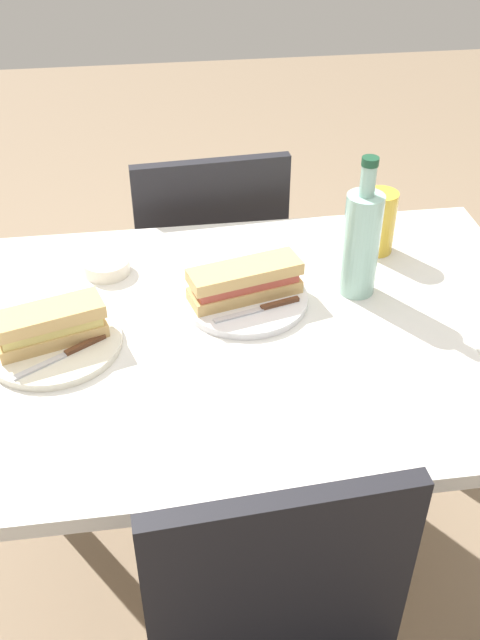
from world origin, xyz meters
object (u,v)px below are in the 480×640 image
plate_far (54,343)px  knife_far (66,354)px  water_bottle (361,241)px  beer_glass (378,222)px  baguette_sandwich_near (245,281)px  knife_near (262,308)px  olive_bowl (106,266)px  chair_near (207,270)px  plate_near (245,299)px  baguette_sandwich_far (50,325)px  dining_table (240,374)px

plate_far → knife_far: size_ratio=1.57×
water_bottle → beer_glass: size_ratio=2.08×
baguette_sandwich_near → plate_far: (0.36, 0.09, -0.04)m
knife_near → knife_far: (0.36, 0.09, 0.00)m
knife_near → olive_bowl: size_ratio=1.81×
chair_near → knife_far: (0.31, 0.65, 0.27)m
plate_near → chair_near: bearing=-86.6°
chair_near → water_bottle: 0.67m
knife_near → beer_glass: size_ratio=1.28×
beer_glass → knife_near: bearing=35.8°
beer_glass → olive_bowl: (0.58, 0.01, -0.05)m
chair_near → baguette_sandwich_near: 0.60m
plate_far → olive_bowl: size_ratio=2.55×
beer_glass → baguette_sandwich_far: bearing=20.1°
dining_table → water_bottle: (-0.25, -0.09, 0.23)m
baguette_sandwich_far → plate_far: bearing=-90.0°
dining_table → plate_far: 0.36m
knife_near → baguette_sandwich_far: 0.39m
baguette_sandwich_far → knife_near: bearing=-174.1°
plate_near → baguette_sandwich_far: (0.36, 0.09, 0.04)m
knife_far → beer_glass: (-0.65, -0.29, 0.05)m
plate_near → water_bottle: water_bottle is taller
baguette_sandwich_far → knife_far: size_ratio=1.30×
knife_far → plate_near: bearing=-157.7°
dining_table → beer_glass: bearing=-144.1°
olive_bowl → baguette_sandwich_far: bearing=68.4°
chair_near → knife_far: 0.77m
chair_near → plate_far: 0.74m
dining_table → plate_near: bearing=-104.1°
plate_far → water_bottle: water_bottle is taller
chair_near → plate_far: bearing=61.2°
plate_far → baguette_sandwich_far: 0.04m
olive_bowl → beer_glass: bearing=-179.1°
plate_near → baguette_sandwich_near: size_ratio=1.08×
beer_glass → water_bottle: bearing=60.3°
knife_near → baguette_sandwich_far: baguette_sandwich_far is taller
water_bottle → plate_far: bearing=9.6°
dining_table → chair_near: chair_near is taller
plate_near → water_bottle: (-0.23, -0.01, 0.11)m
plate_far → knife_far: knife_far is taller
beer_glass → olive_bowl: bearing=0.9°
chair_near → dining_table: bearing=90.9°
baguette_sandwich_near → beer_glass: 0.35m
baguette_sandwich_near → olive_bowl: baguette_sandwich_near is taller
knife_near → plate_far: 0.39m
chair_near → beer_glass: bearing=133.5°
dining_table → baguette_sandwich_far: size_ratio=5.83×
dining_table → beer_glass: size_ratio=8.67×
baguette_sandwich_near → baguette_sandwich_far: same height
olive_bowl → plate_near: bearing=151.7°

